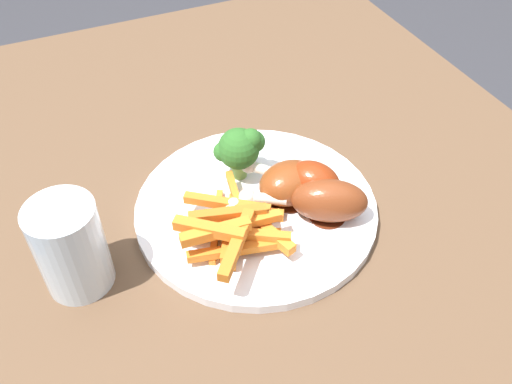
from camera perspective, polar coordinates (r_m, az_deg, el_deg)
The scene contains 8 objects.
dining_table at distance 0.76m, azimuth 3.58°, elevation -6.95°, with size 1.01×0.71×0.76m.
dinner_plate at distance 0.63m, azimuth -0.00°, elevation -1.68°, with size 0.28×0.28×0.01m, color white.
broccoli_floret_front at distance 0.64m, azimuth -1.61°, elevation 4.60°, with size 0.05×0.06×0.07m.
carrot_fries_pile at distance 0.58m, azimuth -2.38°, elevation -3.67°, with size 0.15×0.13×0.05m.
chicken_drumstick_near at distance 0.62m, azimuth 5.38°, elevation 1.05°, with size 0.11×0.10×0.05m.
chicken_drumstick_far at distance 0.62m, azimuth 3.17°, elevation 0.79°, with size 0.06×0.12×0.05m.
chicken_drumstick_extra at distance 0.60m, azimuth 7.09°, elevation -0.89°, with size 0.09×0.14×0.05m.
water_glass at distance 0.56m, azimuth -18.66°, elevation -5.42°, with size 0.07×0.07×0.10m, color silver.
Camera 1 is at (0.41, -0.23, 1.22)m, focal length 38.62 mm.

